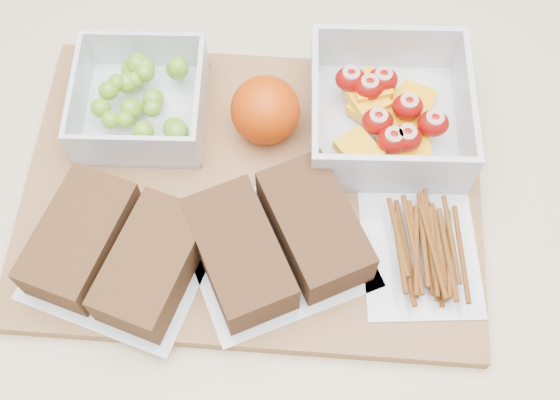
{
  "coord_description": "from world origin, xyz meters",
  "views": [
    {
      "loc": [
        0.01,
        -0.29,
        1.49
      ],
      "look_at": [
        0.01,
        -0.01,
        0.93
      ],
      "focal_mm": 45.0,
      "sensor_mm": 36.0,
      "label": 1
    }
  ],
  "objects_px": {
    "fruit_container": "(388,114)",
    "orange": "(265,110)",
    "cutting_board": "(253,190)",
    "grape_container": "(143,100)",
    "sandwich_bag_center": "(277,241)",
    "sandwich_bag_left": "(117,252)",
    "pretzel_bag": "(422,248)"
  },
  "relations": [
    {
      "from": "orange",
      "to": "sandwich_bag_center",
      "type": "distance_m",
      "value": 0.13
    },
    {
      "from": "grape_container",
      "to": "pretzel_bag",
      "type": "relative_size",
      "value": 0.95
    },
    {
      "from": "cutting_board",
      "to": "grape_container",
      "type": "height_order",
      "value": "grape_container"
    },
    {
      "from": "grape_container",
      "to": "sandwich_bag_center",
      "type": "height_order",
      "value": "grape_container"
    },
    {
      "from": "grape_container",
      "to": "fruit_container",
      "type": "height_order",
      "value": "fruit_container"
    },
    {
      "from": "cutting_board",
      "to": "sandwich_bag_center",
      "type": "height_order",
      "value": "sandwich_bag_center"
    },
    {
      "from": "fruit_container",
      "to": "orange",
      "type": "distance_m",
      "value": 0.11
    },
    {
      "from": "fruit_container",
      "to": "sandwich_bag_left",
      "type": "bearing_deg",
      "value": -148.56
    },
    {
      "from": "cutting_board",
      "to": "orange",
      "type": "distance_m",
      "value": 0.08
    },
    {
      "from": "fruit_container",
      "to": "sandwich_bag_center",
      "type": "distance_m",
      "value": 0.16
    },
    {
      "from": "orange",
      "to": "sandwich_bag_center",
      "type": "height_order",
      "value": "orange"
    },
    {
      "from": "fruit_container",
      "to": "pretzel_bag",
      "type": "bearing_deg",
      "value": -78.99
    },
    {
      "from": "orange",
      "to": "pretzel_bag",
      "type": "bearing_deg",
      "value": -42.16
    },
    {
      "from": "sandwich_bag_center",
      "to": "fruit_container",
      "type": "bearing_deg",
      "value": 52.59
    },
    {
      "from": "sandwich_bag_left",
      "to": "orange",
      "type": "bearing_deg",
      "value": 48.89
    },
    {
      "from": "sandwich_bag_left",
      "to": "pretzel_bag",
      "type": "bearing_deg",
      "value": 2.86
    },
    {
      "from": "cutting_board",
      "to": "pretzel_bag",
      "type": "bearing_deg",
      "value": -20.26
    },
    {
      "from": "cutting_board",
      "to": "sandwich_bag_left",
      "type": "height_order",
      "value": "sandwich_bag_left"
    },
    {
      "from": "sandwich_bag_center",
      "to": "pretzel_bag",
      "type": "height_order",
      "value": "sandwich_bag_center"
    },
    {
      "from": "fruit_container",
      "to": "sandwich_bag_left",
      "type": "relative_size",
      "value": 0.8
    },
    {
      "from": "grape_container",
      "to": "sandwich_bag_left",
      "type": "bearing_deg",
      "value": -91.76
    },
    {
      "from": "sandwich_bag_left",
      "to": "cutting_board",
      "type": "bearing_deg",
      "value": 34.68
    },
    {
      "from": "orange",
      "to": "pretzel_bag",
      "type": "height_order",
      "value": "orange"
    },
    {
      "from": "fruit_container",
      "to": "sandwich_bag_left",
      "type": "height_order",
      "value": "fruit_container"
    },
    {
      "from": "fruit_container",
      "to": "orange",
      "type": "bearing_deg",
      "value": -177.64
    },
    {
      "from": "grape_container",
      "to": "orange",
      "type": "xyz_separation_m",
      "value": [
        0.12,
        -0.02,
        0.01
      ]
    },
    {
      "from": "sandwich_bag_left",
      "to": "sandwich_bag_center",
      "type": "xyz_separation_m",
      "value": [
        0.14,
        0.01,
        0.0
      ]
    },
    {
      "from": "fruit_container",
      "to": "sandwich_bag_center",
      "type": "relative_size",
      "value": 0.77
    },
    {
      "from": "cutting_board",
      "to": "pretzel_bag",
      "type": "distance_m",
      "value": 0.16
    },
    {
      "from": "sandwich_bag_center",
      "to": "pretzel_bag",
      "type": "bearing_deg",
      "value": -0.24
    },
    {
      "from": "grape_container",
      "to": "sandwich_bag_center",
      "type": "xyz_separation_m",
      "value": [
        0.13,
        -0.14,
        0.0
      ]
    },
    {
      "from": "fruit_container",
      "to": "orange",
      "type": "xyz_separation_m",
      "value": [
        -0.11,
        -0.0,
        0.01
      ]
    }
  ]
}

